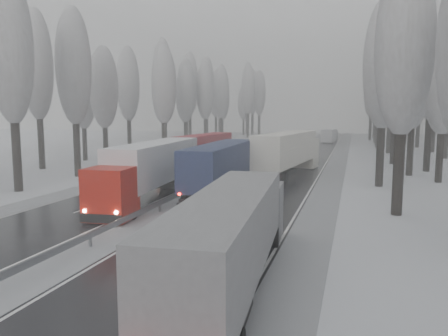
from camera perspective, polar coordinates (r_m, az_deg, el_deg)
The scene contains 58 objects.
ground at distance 19.77m, azimuth -23.64°, elevation -12.82°, with size 260.00×260.00×0.00m, color silver.
carriageway_right at distance 45.07m, azimuth 7.54°, elevation -1.18°, with size 7.50×200.00×0.03m, color black.
carriageway_left at distance 47.84m, azimuth -4.97°, elevation -0.66°, with size 7.50×200.00×0.03m, color black.
median_slush at distance 46.18m, azimuth 1.10°, elevation -0.91°, with size 3.00×200.00×0.04m, color #93959A.
shoulder_right at distance 44.56m, azimuth 13.84°, elevation -1.42°, with size 2.40×200.00×0.04m, color #93959A.
shoulder_left at distance 49.87m, azimuth -10.26°, elevation -0.42°, with size 2.40×200.00×0.04m, color #93959A.
median_guardrail at distance 46.09m, azimuth 1.10°, elevation -0.20°, with size 0.12×200.00×0.76m.
tree_16 at distance 30.10m, azimuth 22.54°, elevation 14.52°, with size 3.60×3.60×16.53m.
tree_18 at distance 41.33m, azimuth 20.20°, elevation 12.54°, with size 3.60×3.60×16.58m.
tree_19 at distance 45.81m, azimuth 26.83°, elevation 10.04°, with size 3.60×3.60×14.57m.
tree_20 at distance 49.64m, azimuth 23.58°, elevation 10.78°, with size 3.60×3.60×15.71m.
tree_21 at distance 54.04m, azimuth 25.58°, elevation 12.32°, with size 3.60×3.60×18.62m.
tree_22 at distance 59.93m, azimuth 21.56°, elevation 10.26°, with size 3.60×3.60×15.86m.
tree_23 at distance 64.62m, azimuth 26.82°, elevation 8.43°, with size 3.60×3.60×13.55m.
tree_24 at distance 65.62m, azimuth 22.06°, elevation 12.52°, with size 3.60×3.60×20.49m.
tree_26 at distance 75.69m, azimuth 21.05°, elevation 10.97°, with size 3.60×3.60×18.78m.
tree_27 at distance 80.41m, azimuth 25.97°, elevation 9.95°, with size 3.60×3.60×17.62m.
tree_28 at distance 86.29m, azimuth 19.71°, elevation 10.87°, with size 3.60×3.60×19.62m.
tree_29 at distance 90.85m, azimuth 24.27°, elevation 9.84°, with size 3.60×3.60×18.11m.
tree_30 at distance 95.95m, azimuth 19.52°, elevation 9.80°, with size 3.60×3.60×17.86m.
tree_31 at distance 100.40m, azimuth 22.84°, elevation 9.78°, with size 3.60×3.60×18.58m.
tree_32 at distance 103.43m, azimuth 19.35°, elevation 9.40°, with size 3.60×3.60×17.33m.
tree_33 at distance 107.54m, azimuth 20.90°, elevation 8.22°, with size 3.60×3.60×14.33m.
tree_34 at distance 110.50m, azimuth 18.72°, elevation 9.37°, with size 3.60×3.60×17.63m.
tree_35 at distance 115.16m, azimuth 23.31°, elevation 9.26°, with size 3.60×3.60×18.25m.
tree_36 at distance 120.46m, azimuth 19.23°, elevation 9.93°, with size 3.60×3.60×20.23m.
tree_37 at distance 124.81m, azimuth 22.34°, elevation 8.55°, with size 3.60×3.60×16.37m.
tree_38 at distance 131.01m, azimuth 19.75°, elevation 9.03°, with size 3.60×3.60×17.97m.
tree_39 at distance 135.13m, azimuth 20.85°, elevation 8.43°, with size 3.60×3.60×16.19m.
tree_56 at distance 40.48m, azimuth -26.13°, elevation 13.77°, with size 3.60×3.60×18.12m.
tree_58 at distance 47.55m, azimuth -19.05°, elevation 12.33°, with size 3.60×3.60×17.21m.
tree_59 at distance 55.43m, azimuth -23.23°, elevation 12.15°, with size 3.60×3.60×18.41m.
tree_60 at distance 56.89m, azimuth -15.43°, elevation 10.03°, with size 3.60×3.60×14.84m.
tree_61 at distance 63.36m, azimuth -17.96°, elevation 9.11°, with size 3.60×3.60×13.95m.
tree_62 at distance 63.54m, azimuth -7.85°, elevation 10.60°, with size 3.60×3.60×16.04m.
tree_63 at distance 70.69m, azimuth -12.43°, elevation 10.59°, with size 3.60×3.60×16.88m.
tree_64 at distance 73.47m, azimuth -8.01°, elevation 9.82°, with size 3.60×3.60×15.42m.
tree_65 at distance 78.01m, azimuth -8.01°, elevation 11.57°, with size 3.60×3.60×19.48m.
tree_66 at distance 82.28m, azimuth -5.10°, elevation 9.50°, with size 3.60×3.60×15.23m.
tree_67 at distance 86.56m, azimuth -4.98°, elevation 10.18°, with size 3.60×3.60×17.09m.
tree_68 at distance 88.10m, azimuth -2.49°, elevation 9.96°, with size 3.60×3.60×16.65m.
tree_69 at distance 93.61m, azimuth -4.52°, elevation 10.84°, with size 3.60×3.60×19.35m.
tree_70 at distance 97.61m, azimuth -0.37°, elevation 9.87°, with size 3.60×3.60×17.09m.
tree_71 at distance 102.96m, azimuth -2.29°, elevation 10.62°, with size 3.60×3.60×19.61m.
tree_72 at distance 107.25m, azimuth -0.24°, elevation 8.96°, with size 3.60×3.60×15.11m.
tree_73 at distance 111.98m, azimuth -1.07°, elevation 9.57°, with size 3.60×3.60×17.22m.
tree_74 at distance 116.77m, azimuth 3.17°, elevation 10.24°, with size 3.60×3.60×19.68m.
tree_75 at distance 123.01m, azimuth -0.58°, elevation 9.78°, with size 3.60×3.60×18.60m.
tree_76 at distance 125.65m, azimuth 4.65°, elevation 9.69°, with size 3.60×3.60×18.55m.
tree_77 at distance 130.74m, azimuth 2.57°, elevation 8.43°, with size 3.60×3.60×14.32m.
tree_78 at distance 132.87m, azimuth 3.75°, elevation 9.84°, with size 3.60×3.60×19.55m.
tree_79 at distance 137.34m, azimuth 2.98°, elevation 9.10°, with size 3.60×3.60×17.07m.
truck_grey_tarp at distance 16.25m, azimuth 1.41°, elevation -8.31°, with size 3.47×14.98×3.81m.
truck_blue_box at distance 35.10m, azimuth 0.06°, elevation 0.45°, with size 3.04×16.26×4.15m.
truck_cream_box at distance 45.92m, azimuth 8.57°, elevation 2.27°, with size 4.95×17.89×4.55m.
box_truck_distant at distance 99.66m, azimuth 13.62°, elevation 4.13°, with size 3.31×8.04×2.92m.
truck_red_white at distance 33.29m, azimuth -9.43°, elevation 0.13°, with size 3.93×16.89×4.30m.
truck_red_red at distance 50.91m, azimuth -3.13°, elevation 2.46°, with size 3.50×15.72×4.00m.
Camera 1 is at (12.27, -14.03, 6.58)m, focal length 35.00 mm.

